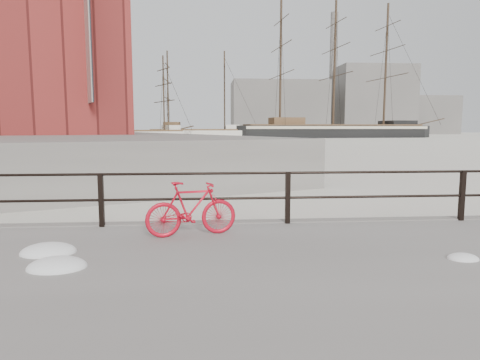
# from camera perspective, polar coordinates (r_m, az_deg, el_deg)

# --- Properties ---
(ground) EXTENTS (400.00, 400.00, 0.00)m
(ground) POSITION_cam_1_polar(r_m,az_deg,el_deg) (9.82, 26.75, -6.62)
(ground) COLOR white
(ground) RESTS_ON ground
(far_quay) EXTENTS (78.44, 148.07, 1.80)m
(far_quay) POSITION_cam_1_polar(r_m,az_deg,el_deg) (87.44, -28.22, 5.28)
(far_quay) COLOR gray
(far_quay) RESTS_ON ground
(guardrail) EXTENTS (28.00, 0.10, 1.00)m
(guardrail) POSITION_cam_1_polar(r_m,az_deg,el_deg) (9.55, 27.49, -1.84)
(guardrail) COLOR black
(guardrail) RESTS_ON promenade
(bicycle) EXTENTS (1.56, 0.58, 0.94)m
(bicycle) POSITION_cam_1_polar(r_m,az_deg,el_deg) (7.31, -6.49, -3.82)
(bicycle) COLOR red
(bicycle) RESTS_ON promenade
(barque_black) EXTENTS (57.75, 25.14, 31.92)m
(barque_black) POSITION_cam_1_polar(r_m,az_deg,el_deg) (101.09, 12.26, 5.54)
(barque_black) COLOR black
(barque_black) RESTS_ON ground
(schooner_mid) EXTENTS (27.01, 12.41, 19.30)m
(schooner_mid) POSITION_cam_1_polar(r_m,az_deg,el_deg) (93.22, -5.78, 5.56)
(schooner_mid) COLOR silver
(schooner_mid) RESTS_ON ground
(schooner_left) EXTENTS (24.14, 19.20, 16.96)m
(schooner_left) POSITION_cam_1_polar(r_m,az_deg,el_deg) (84.24, -13.17, 5.27)
(schooner_left) COLOR silver
(schooner_left) RESTS_ON ground
(apartment_brick) EXTENTS (27.87, 22.90, 21.20)m
(apartment_brick) POSITION_cam_1_polar(r_m,az_deg,el_deg) (122.90, -29.04, 10.85)
(apartment_brick) COLOR brown
(apartment_brick) RESTS_ON far_quay
(industrial_west) EXTENTS (32.00, 18.00, 18.00)m
(industrial_west) POSITION_cam_1_polar(r_m,az_deg,el_deg) (150.40, 5.13, 9.50)
(industrial_west) COLOR gray
(industrial_west) RESTS_ON ground
(industrial_mid) EXTENTS (26.00, 20.00, 24.00)m
(industrial_mid) POSITION_cam_1_polar(r_m,az_deg,el_deg) (164.79, 17.12, 10.05)
(industrial_mid) COLOR gray
(industrial_mid) RESTS_ON ground
(industrial_east) EXTENTS (20.00, 16.00, 14.00)m
(industrial_east) POSITION_cam_1_polar(r_m,az_deg,el_deg) (178.69, 23.40, 7.91)
(industrial_east) COLOR gray
(industrial_east) RESTS_ON ground
(smokestack) EXTENTS (2.80, 2.80, 44.00)m
(smokestack) POSITION_cam_1_polar(r_m,az_deg,el_deg) (166.18, 12.30, 13.63)
(smokestack) COLOR gray
(smokestack) RESTS_ON ground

